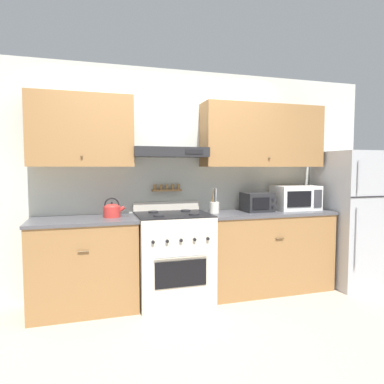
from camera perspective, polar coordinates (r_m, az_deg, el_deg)
The scene contains 10 objects.
ground_plane at distance 3.65m, azimuth -2.07°, elevation -19.13°, with size 16.00×16.00×0.00m, color #B2A38E.
wall_back at distance 3.93m, azimuth -2.74°, elevation 4.58°, with size 5.20×0.46×2.55m.
counter_left at distance 3.69m, azimuth -17.51°, elevation -11.40°, with size 1.05×0.62×0.93m.
counter_right at distance 4.18m, azimuth 12.23°, elevation -9.45°, with size 1.50×0.62×0.93m.
stove_range at distance 3.74m, azimuth -3.16°, elevation -10.78°, with size 0.77×0.69×1.05m.
refrigerator at distance 4.68m, azimuth 24.88°, elevation -3.90°, with size 0.67×0.77×1.63m.
tea_kettle at distance 3.63m, azimuth -13.17°, elevation -2.93°, with size 0.22×0.17×0.20m.
microwave at distance 4.35m, azimuth 16.85°, elevation -0.91°, with size 0.53×0.36×0.29m.
utensil_crock at distance 3.86m, azimuth 3.75°, elevation -2.47°, with size 0.11×0.11×0.28m.
toaster_oven at distance 4.07m, azimuth 10.78°, elevation -1.65°, with size 0.32×0.31×0.22m.
Camera 1 is at (-0.84, -3.24, 1.44)m, focal length 32.00 mm.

